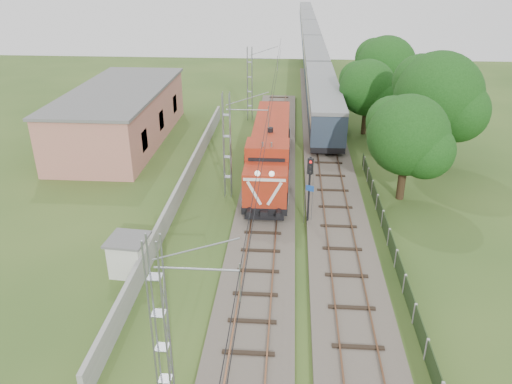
# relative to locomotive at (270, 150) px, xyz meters

# --- Properties ---
(ground) EXTENTS (140.00, 140.00, 0.00)m
(ground) POSITION_rel_locomotive_xyz_m (0.00, -16.21, -2.31)
(ground) COLOR #2C481B
(ground) RESTS_ON ground
(track_main) EXTENTS (4.20, 70.00, 0.45)m
(track_main) POSITION_rel_locomotive_xyz_m (0.00, -9.21, -2.12)
(track_main) COLOR #6B6054
(track_main) RESTS_ON ground
(track_side) EXTENTS (4.20, 80.00, 0.45)m
(track_side) POSITION_rel_locomotive_xyz_m (5.00, 3.79, -2.12)
(track_side) COLOR #6B6054
(track_side) RESTS_ON ground
(catenary) EXTENTS (3.31, 70.00, 8.00)m
(catenary) POSITION_rel_locomotive_xyz_m (-2.95, -4.21, 1.74)
(catenary) COLOR gray
(catenary) RESTS_ON ground
(boundary_wall) EXTENTS (0.25, 40.00, 1.50)m
(boundary_wall) POSITION_rel_locomotive_xyz_m (-6.50, -4.21, -1.56)
(boundary_wall) COLOR #9E9E99
(boundary_wall) RESTS_ON ground
(station_building) EXTENTS (8.40, 20.40, 5.22)m
(station_building) POSITION_rel_locomotive_xyz_m (-15.00, 7.79, 0.33)
(station_building) COLOR #B66C62
(station_building) RESTS_ON ground
(fence) EXTENTS (0.12, 32.00, 1.20)m
(fence) POSITION_rel_locomotive_xyz_m (8.00, -13.21, -1.71)
(fence) COLOR black
(fence) RESTS_ON ground
(locomotive) EXTENTS (3.11, 17.74, 4.50)m
(locomotive) POSITION_rel_locomotive_xyz_m (0.00, 0.00, 0.00)
(locomotive) COLOR black
(locomotive) RESTS_ON ground
(coach_rake) EXTENTS (3.25, 121.53, 3.76)m
(coach_rake) POSITION_rel_locomotive_xyz_m (5.00, 64.51, 0.36)
(coach_rake) COLOR black
(coach_rake) RESTS_ON ground
(signal_post) EXTENTS (0.52, 0.42, 4.93)m
(signal_post) POSITION_rel_locomotive_xyz_m (2.96, -8.39, 1.08)
(signal_post) COLOR black
(signal_post) RESTS_ON ground
(relay_hut) EXTENTS (2.35, 2.35, 2.23)m
(relay_hut) POSITION_rel_locomotive_xyz_m (-7.40, -14.77, -1.18)
(relay_hut) COLOR silver
(relay_hut) RESTS_ON ground
(tree_a) EXTENTS (6.15, 5.86, 7.97)m
(tree_a) POSITION_rel_locomotive_xyz_m (10.09, -3.74, 2.66)
(tree_a) COLOR #3D2919
(tree_a) RESTS_ON ground
(tree_b) EXTENTS (7.61, 7.24, 9.86)m
(tree_b) POSITION_rel_locomotive_xyz_m (13.82, 3.19, 3.85)
(tree_b) COLOR #3D2919
(tree_b) RESTS_ON ground
(tree_c) EXTENTS (5.87, 5.59, 7.61)m
(tree_c) POSITION_rel_locomotive_xyz_m (9.22, 11.63, 2.44)
(tree_c) COLOR #3D2919
(tree_c) RESTS_ON ground
(tree_d) EXTENTS (6.96, 6.63, 9.02)m
(tree_d) POSITION_rel_locomotive_xyz_m (11.98, 18.05, 3.32)
(tree_d) COLOR #3D2919
(tree_d) RESTS_ON ground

